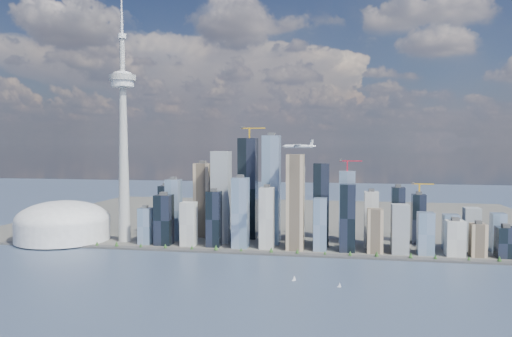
% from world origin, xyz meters
% --- Properties ---
extents(ground, '(4000.00, 4000.00, 0.00)m').
position_xyz_m(ground, '(0.00, 0.00, 0.00)').
color(ground, '#35455D').
rests_on(ground, ground).
extents(seawall, '(1100.00, 22.00, 4.00)m').
position_xyz_m(seawall, '(0.00, 250.00, 2.00)').
color(seawall, '#383838').
rests_on(seawall, ground).
extents(land, '(1400.00, 900.00, 3.00)m').
position_xyz_m(land, '(0.00, 700.00, 1.50)').
color(land, '#4C4C47').
rests_on(land, ground).
extents(shoreline_trees, '(960.53, 7.20, 8.80)m').
position_xyz_m(shoreline_trees, '(0.00, 250.00, 8.78)').
color(shoreline_trees, '#3F2D1E').
rests_on(shoreline_trees, seawall).
extents(skyscraper_cluster, '(736.00, 142.00, 249.88)m').
position_xyz_m(skyscraper_cluster, '(59.62, 336.82, 77.37)').
color(skyscraper_cluster, black).
rests_on(skyscraper_cluster, land).
extents(needle_tower, '(56.00, 56.00, 550.50)m').
position_xyz_m(needle_tower, '(-300.00, 310.00, 235.84)').
color(needle_tower, '#A4A49F').
rests_on(needle_tower, land).
extents(dome_stadium, '(200.00, 200.00, 86.00)m').
position_xyz_m(dome_stadium, '(-440.00, 300.00, 39.44)').
color(dome_stadium, silver).
rests_on(dome_stadium, land).
extents(airplane, '(60.60, 53.89, 14.84)m').
position_xyz_m(airplane, '(89.01, 193.52, 211.20)').
color(airplane, silver).
rests_on(airplane, ground).
extents(sailboat_west, '(6.25, 2.51, 8.62)m').
position_xyz_m(sailboat_west, '(163.77, 52.01, 2.77)').
color(sailboat_west, white).
rests_on(sailboat_west, ground).
extents(sailboat_east, '(6.43, 2.91, 8.90)m').
position_xyz_m(sailboat_east, '(92.96, 75.99, 2.86)').
color(sailboat_east, white).
rests_on(sailboat_east, ground).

